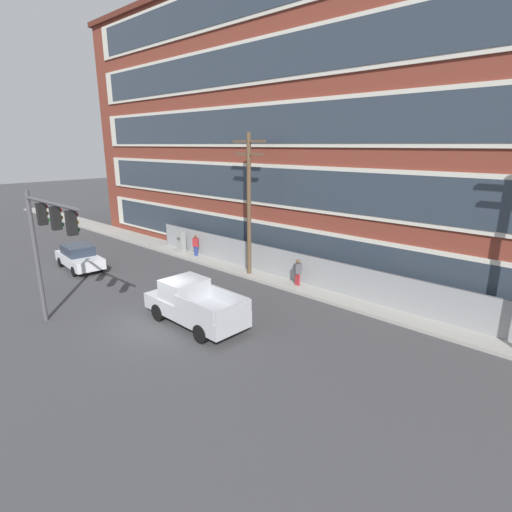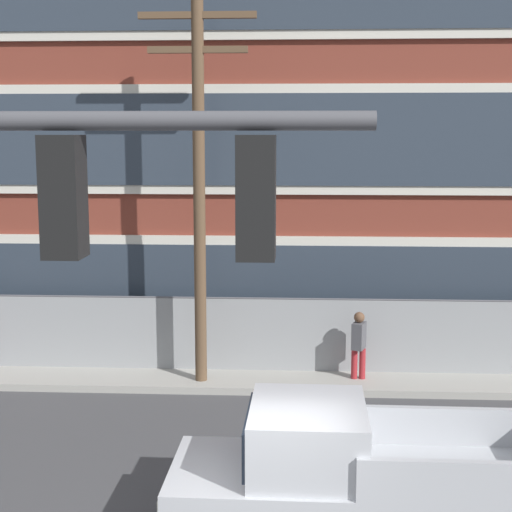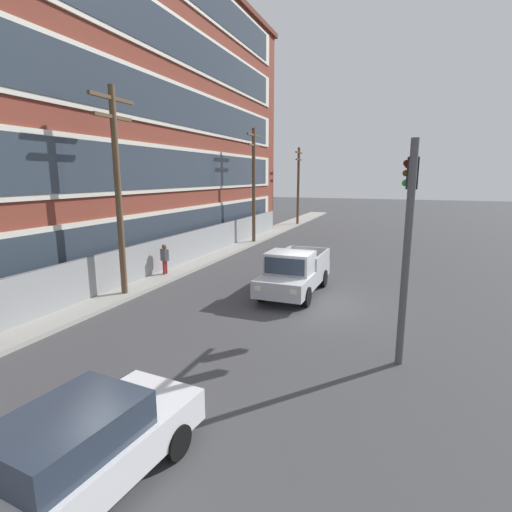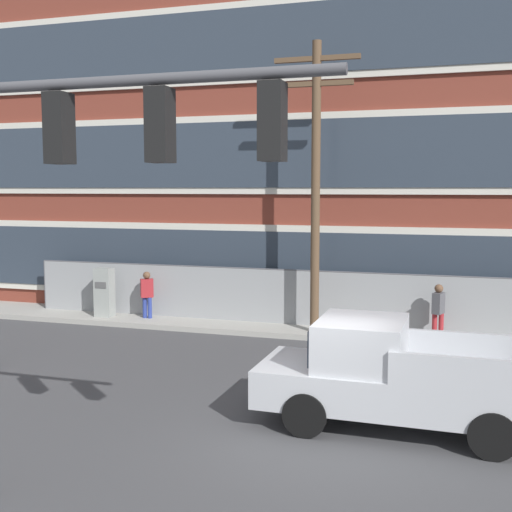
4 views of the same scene
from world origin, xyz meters
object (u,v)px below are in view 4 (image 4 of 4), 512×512
Objects in this scene: electrical_cabinet at (104,295)px; pedestrian_by_fence at (147,293)px; utility_pole_near_corner at (316,176)px; traffic_signal_mast at (76,190)px; pickup_truck_silver at (394,377)px; pedestrian_near_cabinet at (438,309)px.

electrical_cabinet reaches higher than pedestrian_by_fence.
pedestrian_by_fence is at bearing 176.52° from utility_pole_near_corner.
pedestrian_by_fence is at bearing 6.64° from electrical_cabinet.
electrical_cabinet is (-6.34, 11.32, -3.48)m from traffic_signal_mast.
traffic_signal_mast is 1.13× the size of pickup_truck_silver.
pedestrian_by_fence is at bearing 140.62° from pickup_truck_silver.
pickup_truck_silver is 11.06m from pedestrian_by_fence.
traffic_signal_mast reaches higher than pickup_truck_silver.
utility_pole_near_corner is 5.06× the size of pedestrian_near_cabinet.
pickup_truck_silver is 8.21m from utility_pole_near_corner.
traffic_signal_mast is 12.68m from pedestrian_near_cabinet.
pickup_truck_silver is 12.13m from electrical_cabinet.
traffic_signal_mast reaches higher than pedestrian_by_fence.
utility_pole_near_corner is at bearing 113.54° from pickup_truck_silver.
pedestrian_by_fence is (-5.64, 0.34, -3.77)m from utility_pole_near_corner.
pickup_truck_silver is 3.13× the size of pedestrian_by_fence.
utility_pole_near_corner is at bearing -3.48° from pedestrian_by_fence.
traffic_signal_mast is 3.55× the size of pedestrian_by_fence.
utility_pole_near_corner reaches higher than electrical_cabinet.
pickup_truck_silver is at bearing -34.33° from electrical_cabinet.
pedestrian_near_cabinet is (0.61, 6.96, 0.03)m from pickup_truck_silver.
pickup_truck_silver is 2.99× the size of electrical_cabinet.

